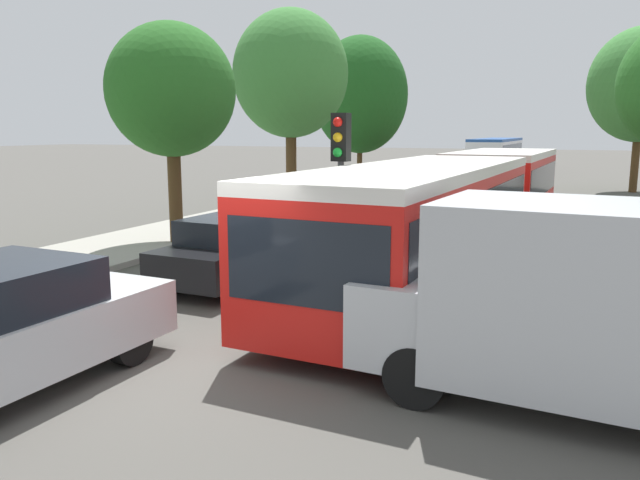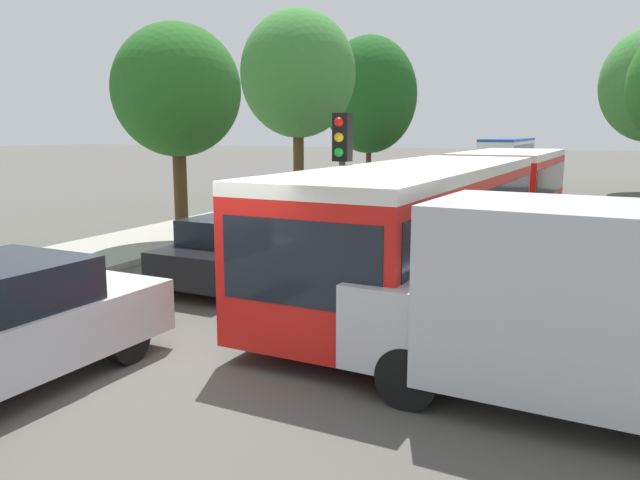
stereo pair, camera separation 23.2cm
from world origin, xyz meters
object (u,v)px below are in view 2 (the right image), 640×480
Objects in this scene: white_van at (602,305)px; tree_left_mid at (177,91)px; tree_left_distant at (369,98)px; city_bus_rear at (508,152)px; traffic_light at (342,161)px; queued_car_white at (356,213)px; queued_car_graphite at (408,195)px; queued_car_red at (440,182)px; tree_left_far at (298,74)px; articulated_bus at (467,202)px; queued_car_tan at (467,173)px; queued_car_black at (239,249)px.

white_van is 0.88× the size of tree_left_mid.
white_van is at bearing -64.36° from tree_left_distant.
traffic_light is (2.08, -39.21, 1.09)m from city_bus_rear.
queued_car_graphite is at bearing 4.72° from queued_car_white.
queued_car_graphite is (0.03, -27.54, -0.72)m from city_bus_rear.
white_van is (6.75, -21.28, 0.52)m from queued_car_red.
tree_left_distant is (-3.86, 6.35, 3.92)m from queued_car_graphite.
tree_left_mid is (-3.82, -3.07, 3.34)m from queued_car_white.
tree_left_mid is at bearing -110.66° from traffic_light.
tree_left_mid is 7.30m from tree_left_far.
traffic_light reaches higher than articulated_bus.
traffic_light is at bearing -175.39° from city_bus_rear.
white_van reaches higher than queued_car_tan.
queued_car_black is at bearing -79.68° from traffic_light.
queued_car_white is at bearing -178.06° from city_bus_rear.
white_van is at bearing -159.52° from queued_car_red.
queued_car_black is at bearing -78.34° from tree_left_distant.
queued_car_graphite is at bearing -176.55° from queued_car_tan.
city_bus_rear is 39.45m from queued_car_black.
queued_car_tan is (-0.02, 23.79, 0.08)m from queued_car_black.
white_van is at bearing -169.63° from city_bus_rear.
queued_car_white is (0.22, -33.53, -0.67)m from city_bus_rear.
articulated_bus is 3.69× the size of queued_car_tan.
tree_left_far reaches higher than queued_car_white.
queued_car_black is 11.54m from tree_left_far.
white_van is 24.50m from tree_left_distant.
queued_car_white is 17.88m from queued_car_tan.
queued_car_graphite is (-3.73, 7.92, -0.72)m from articulated_bus.
tree_left_distant is (-0.20, 8.17, -0.45)m from tree_left_far.
queued_car_tan is 21.49m from tree_left_mid.
city_bus_rear is 1.55× the size of tree_left_far.
articulated_bus reaches higher than queued_car_tan.
articulated_bus is 3.23× the size of white_van.
city_bus_rear reaches higher than queued_car_tan.
city_bus_rear is 1.51× the size of tree_left_distant.
queued_car_red is 15.58m from tree_left_mid.
queued_car_white is 0.83× the size of white_van.
articulated_bus is 4.00× the size of queued_car_red.
queued_car_white is at bearing -175.65° from queued_car_red.
tree_left_far reaches higher than queued_car_black.
queued_car_red is at bearing -178.65° from city_bus_rear.
tree_left_distant is (-3.75, 0.60, 3.89)m from queued_car_red.
queued_car_black is 19.04m from tree_left_distant.
queued_car_red is at bearing -67.91° from white_van.
queued_car_graphite is 11.98m from traffic_light.
white_van reaches higher than queued_car_black.
queued_car_black is 0.97× the size of queued_car_red.
tree_left_far reaches higher than queued_car_red.
queued_car_red is 9.42m from tree_left_far.
queued_car_graphite is at bearing -151.74° from articulated_bus.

